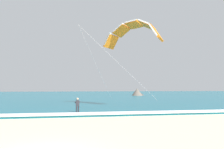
# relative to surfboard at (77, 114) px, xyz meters

# --- Properties ---
(sea) EXTENTS (200.00, 120.00, 0.20)m
(sea) POSITION_rel_surfboard_xyz_m (-1.80, 57.47, 0.07)
(sea) COLOR #146075
(sea) RESTS_ON ground
(surf_foam) EXTENTS (200.00, 2.27, 0.04)m
(surf_foam) POSITION_rel_surfboard_xyz_m (-1.80, -1.53, 0.19)
(surf_foam) COLOR white
(surf_foam) RESTS_ON sea
(surfboard) EXTENTS (0.52, 1.42, 0.09)m
(surfboard) POSITION_rel_surfboard_xyz_m (0.00, 0.00, 0.00)
(surfboard) COLOR #239EC6
(surfboard) RESTS_ON ground
(kitesurfer) EXTENTS (0.55, 0.54, 1.69)m
(kitesurfer) POSITION_rel_surfboard_xyz_m (-0.00, 0.02, 0.91)
(kitesurfer) COLOR #232328
(kitesurfer) RESTS_ON ground
(kite_primary) EXTENTS (10.64, 9.18, 10.59)m
(kite_primary) POSITION_rel_surfboard_xyz_m (7.48, 5.66, 10.39)
(kite_primary) COLOR orange
(headland_right) EXTENTS (5.05, 6.14, 2.46)m
(headland_right) POSITION_rel_surfboard_xyz_m (19.97, 45.29, 0.97)
(headland_right) COLOR #665B51
(headland_right) RESTS_ON ground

